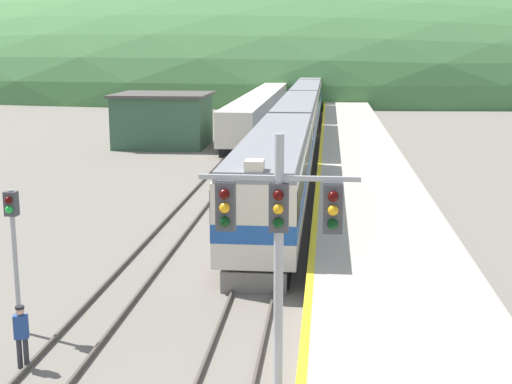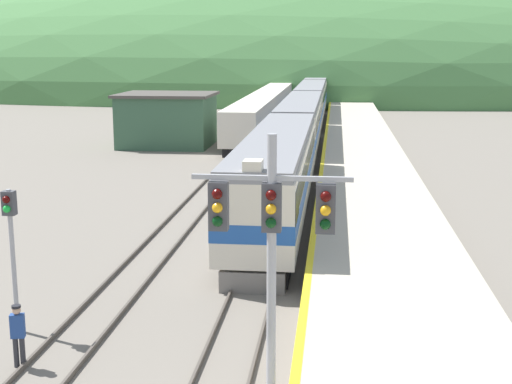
{
  "view_description": "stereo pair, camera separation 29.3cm",
  "coord_description": "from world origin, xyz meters",
  "px_view_note": "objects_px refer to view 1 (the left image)",
  "views": [
    {
      "loc": [
        2.45,
        -12.14,
        8.39
      ],
      "look_at": [
        -0.45,
        16.36,
        2.5
      ],
      "focal_mm": 50.0,
      "sensor_mm": 36.0,
      "label": 1
    },
    {
      "loc": [
        2.74,
        -12.11,
        8.39
      ],
      "look_at": [
        -0.45,
        16.36,
        2.5
      ],
      "focal_mm": 50.0,
      "sensor_mm": 36.0,
      "label": 2
    }
  ],
  "objects_px": {
    "siding_train": "(261,110)",
    "signal_mast_main": "(279,237)",
    "carriage_third": "(306,102)",
    "signal_post_siding": "(13,232)",
    "carriage_fourth": "(312,89)",
    "carriage_second": "(297,124)",
    "track_worker": "(21,333)",
    "express_train_lead_car": "(276,174)"
  },
  "relations": [
    {
      "from": "signal_mast_main",
      "to": "express_train_lead_car",
      "type": "bearing_deg",
      "value": 94.35
    },
    {
      "from": "express_train_lead_car",
      "to": "carriage_fourth",
      "type": "xyz_separation_m",
      "value": [
        0.0,
        68.73,
        -0.01
      ]
    },
    {
      "from": "carriage_second",
      "to": "carriage_fourth",
      "type": "xyz_separation_m",
      "value": [
        0.0,
        45.87,
        0.0
      ]
    },
    {
      "from": "carriage_third",
      "to": "signal_post_siding",
      "type": "bearing_deg",
      "value": -96.25
    },
    {
      "from": "express_train_lead_car",
      "to": "track_worker",
      "type": "height_order",
      "value": "express_train_lead_car"
    },
    {
      "from": "carriage_fourth",
      "to": "signal_mast_main",
      "type": "relative_size",
      "value": 3.31
    },
    {
      "from": "carriage_second",
      "to": "track_worker",
      "type": "bearing_deg",
      "value": -97.87
    },
    {
      "from": "siding_train",
      "to": "express_train_lead_car",
      "type": "bearing_deg",
      "value": -83.57
    },
    {
      "from": "signal_post_siding",
      "to": "track_worker",
      "type": "distance_m",
      "value": 3.32
    },
    {
      "from": "carriage_third",
      "to": "siding_train",
      "type": "relative_size",
      "value": 0.5
    },
    {
      "from": "carriage_third",
      "to": "carriage_fourth",
      "type": "distance_m",
      "value": 22.93
    },
    {
      "from": "siding_train",
      "to": "signal_mast_main",
      "type": "height_order",
      "value": "signal_mast_main"
    },
    {
      "from": "signal_post_siding",
      "to": "signal_mast_main",
      "type": "bearing_deg",
      "value": -31.9
    },
    {
      "from": "carriage_second",
      "to": "track_worker",
      "type": "xyz_separation_m",
      "value": [
        -5.47,
        -39.61,
        -1.33
      ]
    },
    {
      "from": "carriage_second",
      "to": "carriage_fourth",
      "type": "relative_size",
      "value": 1.0
    },
    {
      "from": "siding_train",
      "to": "signal_mast_main",
      "type": "xyz_separation_m",
      "value": [
        6.08,
        -60.28,
        2.69
      ]
    },
    {
      "from": "carriage_second",
      "to": "signal_post_siding",
      "type": "relative_size",
      "value": 5.08
    },
    {
      "from": "carriage_third",
      "to": "carriage_fourth",
      "type": "bearing_deg",
      "value": 90.0
    },
    {
      "from": "signal_mast_main",
      "to": "track_worker",
      "type": "bearing_deg",
      "value": 158.64
    },
    {
      "from": "carriage_third",
      "to": "track_worker",
      "type": "bearing_deg",
      "value": -95.0
    },
    {
      "from": "track_worker",
      "to": "express_train_lead_car",
      "type": "bearing_deg",
      "value": 71.9
    },
    {
      "from": "carriage_third",
      "to": "signal_mast_main",
      "type": "xyz_separation_m",
      "value": [
        1.48,
        -65.26,
        2.21
      ]
    },
    {
      "from": "siding_train",
      "to": "carriage_second",
      "type": "bearing_deg",
      "value": -75.62
    },
    {
      "from": "carriage_fourth",
      "to": "track_worker",
      "type": "xyz_separation_m",
      "value": [
        -5.47,
        -85.47,
        -1.33
      ]
    },
    {
      "from": "carriage_third",
      "to": "siding_train",
      "type": "bearing_deg",
      "value": -132.75
    },
    {
      "from": "siding_train",
      "to": "carriage_third",
      "type": "bearing_deg",
      "value": 47.25
    },
    {
      "from": "signal_mast_main",
      "to": "carriage_third",
      "type": "bearing_deg",
      "value": 91.3
    },
    {
      "from": "carriage_second",
      "to": "siding_train",
      "type": "xyz_separation_m",
      "value": [
        -4.6,
        17.95,
        -0.48
      ]
    },
    {
      "from": "signal_mast_main",
      "to": "carriage_second",
      "type": "bearing_deg",
      "value": 92.0
    },
    {
      "from": "carriage_third",
      "to": "signal_post_siding",
      "type": "xyz_separation_m",
      "value": [
        -6.6,
        -60.23,
        0.78
      ]
    },
    {
      "from": "carriage_second",
      "to": "track_worker",
      "type": "height_order",
      "value": "carriage_second"
    },
    {
      "from": "siding_train",
      "to": "signal_post_siding",
      "type": "distance_m",
      "value": 55.31
    },
    {
      "from": "signal_post_siding",
      "to": "track_worker",
      "type": "xyz_separation_m",
      "value": [
        1.12,
        -2.31,
        -2.1
      ]
    },
    {
      "from": "track_worker",
      "to": "carriage_second",
      "type": "bearing_deg",
      "value": 82.13
    },
    {
      "from": "signal_mast_main",
      "to": "track_worker",
      "type": "height_order",
      "value": "signal_mast_main"
    },
    {
      "from": "carriage_second",
      "to": "signal_mast_main",
      "type": "relative_size",
      "value": 3.31
    },
    {
      "from": "carriage_fourth",
      "to": "carriage_third",
      "type": "bearing_deg",
      "value": -90.0
    },
    {
      "from": "signal_mast_main",
      "to": "track_worker",
      "type": "distance_m",
      "value": 8.26
    },
    {
      "from": "carriage_third",
      "to": "siding_train",
      "type": "xyz_separation_m",
      "value": [
        -4.6,
        -4.98,
        -0.48
      ]
    },
    {
      "from": "carriage_third",
      "to": "signal_mast_main",
      "type": "height_order",
      "value": "signal_mast_main"
    },
    {
      "from": "carriage_third",
      "to": "carriage_fourth",
      "type": "height_order",
      "value": "same"
    },
    {
      "from": "express_train_lead_car",
      "to": "carriage_third",
      "type": "height_order",
      "value": "express_train_lead_car"
    }
  ]
}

